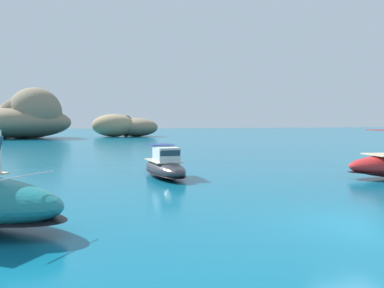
{
  "coord_description": "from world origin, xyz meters",
  "views": [
    {
      "loc": [
        -9.32,
        -10.58,
        3.4
      ],
      "look_at": [
        -1.1,
        13.9,
        1.99
      ],
      "focal_mm": 37.65,
      "sensor_mm": 36.0,
      "label": 1
    }
  ],
  "objects": [
    {
      "name": "ground_plane",
      "position": [
        0.0,
        0.0,
        0.0
      ],
      "size": [
        400.0,
        400.0,
        0.0
      ],
      "primitive_type": "plane",
      "color": "#0C5B7A"
    },
    {
      "name": "islet_small",
      "position": [
        5.73,
        83.31,
        2.39
      ],
      "size": [
        18.6,
        13.76,
        5.21
      ],
      "color": "#9E8966",
      "rests_on": "ground"
    },
    {
      "name": "islet_large",
      "position": [
        -16.41,
        81.33,
        3.86
      ],
      "size": [
        24.73,
        22.22,
        10.64
      ],
      "color": "#84755B",
      "rests_on": "ground"
    },
    {
      "name": "motorboat_charcoal",
      "position": [
        -3.05,
        13.38,
        0.63
      ],
      "size": [
        2.0,
        6.31,
        1.97
      ],
      "color": "#2D2D33",
      "rests_on": "ground"
    }
  ]
}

